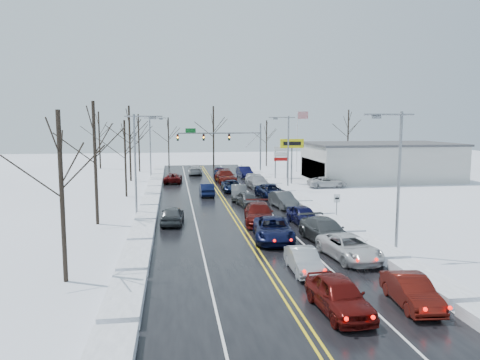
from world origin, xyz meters
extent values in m
plane|color=white|center=(0.00, 0.00, 0.00)|extent=(160.00, 160.00, 0.00)
cube|color=black|center=(0.00, 2.00, 0.01)|extent=(14.00, 84.00, 0.01)
cube|color=white|center=(-7.60, 2.00, 0.00)|extent=(1.72, 72.00, 0.58)
cube|color=white|center=(7.60, 2.00, 0.00)|extent=(1.72, 72.00, 0.58)
cylinder|color=slate|center=(8.50, 28.00, 4.00)|extent=(0.24, 0.24, 8.00)
cylinder|color=slate|center=(2.00, 28.00, 6.50)|extent=(13.00, 0.18, 0.18)
cylinder|color=slate|center=(7.30, 28.00, 5.40)|extent=(2.33, 0.10, 2.33)
cube|color=#0C591E|center=(-2.50, 28.00, 6.90)|extent=(1.60, 0.08, 0.70)
cube|color=black|center=(3.50, 28.00, 5.85)|extent=(0.32, 0.25, 1.05)
sphere|color=#3F0705|center=(3.50, 27.84, 6.15)|extent=(0.20, 0.20, 0.20)
sphere|color=orange|center=(3.50, 27.84, 5.85)|extent=(0.22, 0.22, 0.22)
sphere|color=black|center=(3.50, 27.84, 5.55)|extent=(0.20, 0.20, 0.20)
cube|color=black|center=(-0.50, 28.00, 5.85)|extent=(0.32, 0.25, 1.05)
sphere|color=#3F0705|center=(-0.50, 27.84, 6.15)|extent=(0.20, 0.20, 0.20)
sphere|color=orange|center=(-0.50, 27.84, 5.85)|extent=(0.22, 0.22, 0.22)
sphere|color=black|center=(-0.50, 27.84, 5.55)|extent=(0.20, 0.20, 0.20)
cube|color=black|center=(-4.50, 28.00, 5.85)|extent=(0.32, 0.25, 1.05)
sphere|color=#3F0705|center=(-4.50, 27.84, 6.15)|extent=(0.20, 0.20, 0.20)
sphere|color=orange|center=(-4.50, 27.84, 5.85)|extent=(0.22, 0.22, 0.22)
sphere|color=black|center=(-4.50, 27.84, 5.55)|extent=(0.20, 0.20, 0.20)
cylinder|color=slate|center=(10.50, 16.00, 2.80)|extent=(0.20, 0.20, 5.60)
cube|color=yellow|center=(10.50, 16.00, 5.40)|extent=(3.20, 0.30, 1.20)
cube|color=black|center=(10.50, 15.83, 5.40)|extent=(2.40, 0.04, 0.50)
cylinder|color=slate|center=(9.60, 22.00, 2.00)|extent=(0.16, 0.16, 4.00)
cylinder|color=slate|center=(11.40, 22.00, 2.00)|extent=(0.16, 0.16, 4.00)
cube|color=white|center=(10.50, 22.00, 4.30)|extent=(2.20, 0.22, 0.70)
cube|color=white|center=(10.50, 22.00, 3.50)|extent=(2.20, 0.22, 0.70)
cube|color=#A60D0C|center=(10.50, 22.00, 2.80)|extent=(2.20, 0.22, 0.50)
cylinder|color=slate|center=(8.20, -8.00, 1.10)|extent=(0.08, 0.08, 2.20)
cube|color=white|center=(8.20, -8.00, 2.00)|extent=(0.55, 0.05, 0.70)
cube|color=black|center=(8.20, -8.04, 2.00)|extent=(0.35, 0.02, 0.15)
cylinder|color=silver|center=(15.00, 30.00, 5.00)|extent=(0.14, 0.14, 10.00)
cube|color=beige|center=(24.00, 18.00, 2.50)|extent=(20.00, 12.00, 5.00)
cube|color=#262628|center=(14.05, 18.00, 1.60)|extent=(0.10, 11.00, 2.80)
cube|color=#3F3F42|center=(24.00, 18.00, 5.15)|extent=(20.40, 12.40, 0.30)
cylinder|color=slate|center=(8.50, -18.00, 4.50)|extent=(0.18, 0.18, 9.00)
cylinder|color=slate|center=(7.70, -18.00, 8.80)|extent=(3.20, 0.12, 0.12)
cube|color=slate|center=(6.90, -18.00, 8.65)|extent=(0.50, 0.25, 0.18)
cylinder|color=slate|center=(8.50, 10.00, 4.50)|extent=(0.18, 0.18, 9.00)
cylinder|color=slate|center=(7.70, 10.00, 8.80)|extent=(3.20, 0.12, 0.12)
cube|color=slate|center=(6.90, 10.00, 8.65)|extent=(0.50, 0.25, 0.18)
cylinder|color=slate|center=(-8.50, -4.00, 4.50)|extent=(0.18, 0.18, 9.00)
cylinder|color=slate|center=(-7.70, -4.00, 8.80)|extent=(3.20, 0.12, 0.12)
cube|color=slate|center=(-6.90, -4.00, 8.65)|extent=(0.50, 0.25, 0.18)
cylinder|color=slate|center=(-8.50, 24.00, 4.50)|extent=(0.18, 0.18, 9.00)
cylinder|color=slate|center=(-7.70, 24.00, 8.80)|extent=(3.20, 0.12, 0.12)
cube|color=slate|center=(-6.90, 24.00, 8.65)|extent=(0.50, 0.25, 0.18)
cylinder|color=#2D231C|center=(-11.00, -20.00, 4.50)|extent=(0.24, 0.24, 9.00)
cylinder|color=#2D231C|center=(-11.50, -6.00, 5.00)|extent=(0.27, 0.27, 10.00)
cylinder|color=#2D231C|center=(-10.50, 8.00, 4.25)|extent=(0.23, 0.23, 8.50)
cylinder|color=#2D231C|center=(-11.20, 22.00, 5.25)|extent=(0.28, 0.28, 10.50)
cylinder|color=#2D231C|center=(-10.80, 34.00, 4.75)|extent=(0.25, 0.25, 9.50)
cylinder|color=#2D231C|center=(-18.00, 40.00, 5.00)|extent=(0.27, 0.27, 10.00)
cylinder|color=#2D231C|center=(-6.00, 41.00, 4.50)|extent=(0.24, 0.24, 9.00)
cylinder|color=#2D231C|center=(2.00, 39.00, 5.50)|extent=(0.29, 0.29, 11.00)
cylinder|color=#2D231C|center=(12.00, 40.50, 4.25)|extent=(0.23, 0.23, 8.50)
cylinder|color=#2D231C|center=(28.00, 41.00, 5.25)|extent=(0.28, 0.28, 10.50)
imported|color=#510D0A|center=(1.86, -25.91, 0.00)|extent=(2.15, 4.80, 1.60)
imported|color=#A4A6AC|center=(1.85, -20.32, 0.00)|extent=(1.50, 4.11, 1.35)
imported|color=black|center=(1.66, -13.22, 0.00)|extent=(3.41, 6.11, 1.61)
imported|color=#470C09|center=(1.65, -7.66, 0.00)|extent=(2.99, 5.95, 1.66)
imported|color=#3A3C3F|center=(1.95, 0.09, 0.00)|extent=(2.25, 4.38, 1.43)
imported|color=#393B3D|center=(1.67, 4.23, 0.00)|extent=(2.17, 4.84, 1.54)
imported|color=#0B1433|center=(1.63, 10.02, 0.00)|extent=(2.25, 4.82, 1.33)
imported|color=#4D0E0A|center=(1.77, 18.02, 0.00)|extent=(2.73, 6.05, 1.72)
imported|color=black|center=(1.65, 24.45, 0.00)|extent=(2.13, 4.68, 1.56)
imported|color=#4B0F0A|center=(5.41, -25.66, 0.00)|extent=(1.79, 4.34, 1.40)
imported|color=silver|center=(5.31, -18.31, 0.00)|extent=(3.07, 5.55, 1.47)
imported|color=#3A3D3F|center=(5.14, -14.22, 0.00)|extent=(2.91, 5.86, 1.64)
imported|color=black|center=(5.20, -8.44, 0.00)|extent=(2.17, 4.59, 1.52)
imported|color=#3E4043|center=(5.28, -1.14, 0.00)|extent=(2.19, 4.83, 1.54)
imported|color=black|center=(5.30, 4.62, 0.00)|extent=(3.03, 5.68, 1.52)
imported|color=#9B9DA3|center=(5.20, 12.22, 0.00)|extent=(2.50, 5.57, 1.58)
imported|color=white|center=(5.10, 16.14, 0.00)|extent=(2.26, 4.54, 1.49)
imported|color=black|center=(5.22, 23.38, 0.00)|extent=(2.05, 5.07, 1.64)
imported|color=black|center=(-1.58, 7.21, 0.00)|extent=(1.56, 4.30, 1.41)
imported|color=#500A0B|center=(-5.31, 18.86, 0.00)|extent=(2.65, 5.05, 1.36)
imported|color=#BBBBBD|center=(-1.82, 28.51, 0.00)|extent=(2.41, 5.48, 1.57)
imported|color=#414446|center=(-5.42, -6.83, 0.00)|extent=(2.14, 4.56, 1.51)
imported|color=silver|center=(14.00, 11.57, 0.00)|extent=(5.01, 2.45, 1.37)
imported|color=#3D3F42|center=(17.15, 15.28, 0.00)|extent=(2.47, 4.87, 1.36)
imported|color=black|center=(15.15, 22.54, 0.00)|extent=(1.70, 3.98, 1.34)
camera|label=1|loc=(-5.29, -44.89, 8.45)|focal=35.00mm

